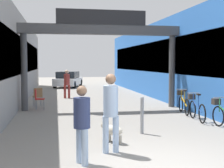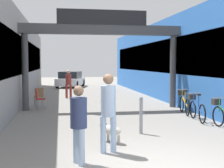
{
  "view_description": "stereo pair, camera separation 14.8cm",
  "coord_description": "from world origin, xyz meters",
  "px_view_note": "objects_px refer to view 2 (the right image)",
  "views": [
    {
      "loc": [
        -2.0,
        -5.67,
        2.06
      ],
      "look_at": [
        0.0,
        5.43,
        1.3
      ],
      "focal_mm": 50.0,
      "sensor_mm": 36.0,
      "label": 1
    },
    {
      "loc": [
        -1.85,
        -5.69,
        2.06
      ],
      "look_at": [
        0.0,
        5.43,
        1.3
      ],
      "focal_mm": 50.0,
      "sensor_mm": 36.0,
      "label": 2
    }
  ],
  "objects_px": {
    "pedestrian_with_dog": "(108,107)",
    "bollard_post_metal": "(141,115)",
    "dog_on_leash": "(110,130)",
    "bicycle_blue_third": "(196,108)",
    "bicycle_orange_farthest": "(184,103)",
    "pedestrian_companion": "(79,120)",
    "parked_car_white": "(71,80)",
    "pedestrian_carrying_crate": "(69,82)",
    "cafe_chair_wood_farther": "(39,95)",
    "cafe_chair_red_nearer": "(39,97)"
  },
  "relations": [
    {
      "from": "pedestrian_with_dog",
      "to": "bollard_post_metal",
      "type": "height_order",
      "value": "pedestrian_with_dog"
    },
    {
      "from": "pedestrian_companion",
      "to": "dog_on_leash",
      "type": "relative_size",
      "value": 2.24
    },
    {
      "from": "bicycle_orange_farthest",
      "to": "cafe_chair_wood_farther",
      "type": "xyz_separation_m",
      "value": [
        -5.98,
        3.02,
        0.1
      ]
    },
    {
      "from": "pedestrian_companion",
      "to": "parked_car_white",
      "type": "distance_m",
      "value": 20.72
    },
    {
      "from": "cafe_chair_wood_farther",
      "to": "dog_on_leash",
      "type": "bearing_deg",
      "value": -72.42
    },
    {
      "from": "pedestrian_companion",
      "to": "cafe_chair_wood_farther",
      "type": "xyz_separation_m",
      "value": [
        -1.37,
        8.75,
        -0.37
      ]
    },
    {
      "from": "pedestrian_with_dog",
      "to": "bollard_post_metal",
      "type": "relative_size",
      "value": 1.67
    },
    {
      "from": "dog_on_leash",
      "to": "bicycle_blue_third",
      "type": "bearing_deg",
      "value": 35.62
    },
    {
      "from": "pedestrian_carrying_crate",
      "to": "bicycle_orange_farthest",
      "type": "relative_size",
      "value": 0.99
    },
    {
      "from": "bollard_post_metal",
      "to": "bicycle_blue_third",
      "type": "bearing_deg",
      "value": 34.75
    },
    {
      "from": "pedestrian_carrying_crate",
      "to": "bicycle_blue_third",
      "type": "height_order",
      "value": "pedestrian_carrying_crate"
    },
    {
      "from": "pedestrian_carrying_crate",
      "to": "dog_on_leash",
      "type": "height_order",
      "value": "pedestrian_carrying_crate"
    },
    {
      "from": "pedestrian_carrying_crate",
      "to": "parked_car_white",
      "type": "relative_size",
      "value": 0.38
    },
    {
      "from": "bicycle_orange_farthest",
      "to": "pedestrian_companion",
      "type": "bearing_deg",
      "value": -128.86
    },
    {
      "from": "pedestrian_with_dog",
      "to": "dog_on_leash",
      "type": "xyz_separation_m",
      "value": [
        0.18,
        0.93,
        -0.72
      ]
    },
    {
      "from": "cafe_chair_red_nearer",
      "to": "parked_car_white",
      "type": "xyz_separation_m",
      "value": [
        1.82,
        12.91,
        0.1
      ]
    },
    {
      "from": "pedestrian_companion",
      "to": "cafe_chair_wood_farther",
      "type": "bearing_deg",
      "value": 98.87
    },
    {
      "from": "parked_car_white",
      "to": "cafe_chair_red_nearer",
      "type": "bearing_deg",
      "value": -98.01
    },
    {
      "from": "bicycle_blue_third",
      "to": "bollard_post_metal",
      "type": "xyz_separation_m",
      "value": [
        -2.51,
        -1.74,
        0.12
      ]
    },
    {
      "from": "pedestrian_carrying_crate",
      "to": "bollard_post_metal",
      "type": "height_order",
      "value": "pedestrian_carrying_crate"
    },
    {
      "from": "pedestrian_with_dog",
      "to": "cafe_chair_red_nearer",
      "type": "bearing_deg",
      "value": 105.83
    },
    {
      "from": "parked_car_white",
      "to": "bollard_post_metal",
      "type": "bearing_deg",
      "value": -85.53
    },
    {
      "from": "pedestrian_carrying_crate",
      "to": "dog_on_leash",
      "type": "xyz_separation_m",
      "value": [
        0.78,
        -10.5,
        -0.62
      ]
    },
    {
      "from": "bicycle_blue_third",
      "to": "cafe_chair_red_nearer",
      "type": "relative_size",
      "value": 1.89
    },
    {
      "from": "dog_on_leash",
      "to": "bicycle_orange_farthest",
      "type": "bearing_deg",
      "value": 47.73
    },
    {
      "from": "dog_on_leash",
      "to": "bicycle_orange_farthest",
      "type": "relative_size",
      "value": 0.43
    },
    {
      "from": "bicycle_blue_third",
      "to": "cafe_chair_red_nearer",
      "type": "bearing_deg",
      "value": 147.89
    },
    {
      "from": "bicycle_orange_farthest",
      "to": "bollard_post_metal",
      "type": "height_order",
      "value": "bollard_post_metal"
    },
    {
      "from": "pedestrian_with_dog",
      "to": "cafe_chair_wood_farther",
      "type": "xyz_separation_m",
      "value": [
        -2.08,
        8.05,
        -0.51
      ]
    },
    {
      "from": "pedestrian_carrying_crate",
      "to": "bollard_post_metal",
      "type": "xyz_separation_m",
      "value": [
        1.83,
        -9.68,
        -0.39
      ]
    },
    {
      "from": "pedestrian_with_dog",
      "to": "bicycle_blue_third",
      "type": "height_order",
      "value": "pedestrian_with_dog"
    },
    {
      "from": "bicycle_blue_third",
      "to": "parked_car_white",
      "type": "height_order",
      "value": "parked_car_white"
    },
    {
      "from": "bicycle_blue_third",
      "to": "bicycle_orange_farthest",
      "type": "relative_size",
      "value": 1.01
    },
    {
      "from": "pedestrian_carrying_crate",
      "to": "cafe_chair_wood_farther",
      "type": "xyz_separation_m",
      "value": [
        -1.48,
        -3.37,
        -0.41
      ]
    },
    {
      "from": "pedestrian_carrying_crate",
      "to": "parked_car_white",
      "type": "height_order",
      "value": "pedestrian_carrying_crate"
    },
    {
      "from": "pedestrian_companion",
      "to": "bollard_post_metal",
      "type": "bearing_deg",
      "value": 51.46
    },
    {
      "from": "dog_on_leash",
      "to": "bicycle_blue_third",
      "type": "height_order",
      "value": "bicycle_blue_third"
    },
    {
      "from": "pedestrian_carrying_crate",
      "to": "bicycle_orange_farthest",
      "type": "bearing_deg",
      "value": -54.85
    },
    {
      "from": "bicycle_orange_farthest",
      "to": "cafe_chair_wood_farther",
      "type": "height_order",
      "value": "bicycle_orange_farthest"
    },
    {
      "from": "bicycle_orange_farthest",
      "to": "parked_car_white",
      "type": "distance_m",
      "value": 15.53
    },
    {
      "from": "bicycle_orange_farthest",
      "to": "pedestrian_with_dog",
      "type": "bearing_deg",
      "value": -127.81
    },
    {
      "from": "bicycle_orange_farthest",
      "to": "cafe_chair_red_nearer",
      "type": "relative_size",
      "value": 1.88
    },
    {
      "from": "pedestrian_with_dog",
      "to": "bicycle_blue_third",
      "type": "bearing_deg",
      "value": 42.96
    },
    {
      "from": "pedestrian_companion",
      "to": "parked_car_white",
      "type": "relative_size",
      "value": 0.37
    },
    {
      "from": "pedestrian_with_dog",
      "to": "dog_on_leash",
      "type": "distance_m",
      "value": 1.19
    },
    {
      "from": "pedestrian_companion",
      "to": "bollard_post_metal",
      "type": "distance_m",
      "value": 3.15
    },
    {
      "from": "dog_on_leash",
      "to": "bicycle_blue_third",
      "type": "distance_m",
      "value": 4.39
    },
    {
      "from": "pedestrian_companion",
      "to": "cafe_chair_red_nearer",
      "type": "xyz_separation_m",
      "value": [
        -1.3,
        7.8,
        -0.37
      ]
    },
    {
      "from": "bicycle_orange_farthest",
      "to": "cafe_chair_wood_farther",
      "type": "relative_size",
      "value": 1.88
    },
    {
      "from": "pedestrian_carrying_crate",
      "to": "cafe_chair_wood_farther",
      "type": "relative_size",
      "value": 1.87
    }
  ]
}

